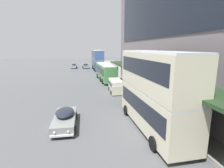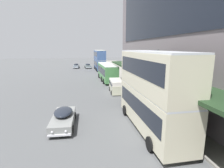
% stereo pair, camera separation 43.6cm
% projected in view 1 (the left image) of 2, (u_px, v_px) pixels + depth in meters
% --- Properties ---
extents(transit_bus_kerbside_front, '(2.87, 10.05, 6.48)m').
position_uv_depth(transit_bus_kerbside_front, '(153.00, 88.00, 14.14)').
color(transit_bus_kerbside_front, beige).
rests_on(transit_bus_kerbside_front, ground).
extents(transit_bus_kerbside_rear, '(3.04, 10.71, 3.42)m').
position_uv_depth(transit_bus_kerbside_rear, '(106.00, 71.00, 36.04)').
color(transit_bus_kerbside_rear, '#4F9250').
rests_on(transit_bus_kerbside_rear, ground).
extents(transit_bus_kerbside_far, '(2.94, 10.64, 6.00)m').
position_uv_depth(transit_bus_kerbside_far, '(97.00, 59.00, 53.27)').
color(transit_bus_kerbside_far, '#3E5D94').
rests_on(transit_bus_kerbside_far, ground).
extents(sedan_oncoming_front, '(2.00, 4.40, 1.53)m').
position_uv_depth(sedan_oncoming_front, '(74.00, 66.00, 58.20)').
color(sedan_oncoming_front, gray).
rests_on(sedan_oncoming_front, ground).
extents(sedan_second_mid, '(2.04, 5.03, 1.48)m').
position_uv_depth(sedan_second_mid, '(65.00, 118.00, 15.17)').
color(sedan_second_mid, gray).
rests_on(sedan_second_mid, ground).
extents(sedan_lead_mid, '(2.18, 4.74, 1.55)m').
position_uv_depth(sedan_lead_mid, '(86.00, 66.00, 58.35)').
color(sedan_lead_mid, gray).
rests_on(sedan_lead_mid, ground).
extents(vw_van, '(2.06, 4.63, 1.96)m').
position_uv_depth(vw_van, '(116.00, 85.00, 26.64)').
color(vw_van, beige).
rests_on(vw_van, ground).
extents(street_lamp, '(1.50, 0.28, 6.41)m').
position_uv_depth(street_lamp, '(156.00, 75.00, 18.33)').
color(street_lamp, '#4C4C51').
rests_on(street_lamp, sidewalk_kerb).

